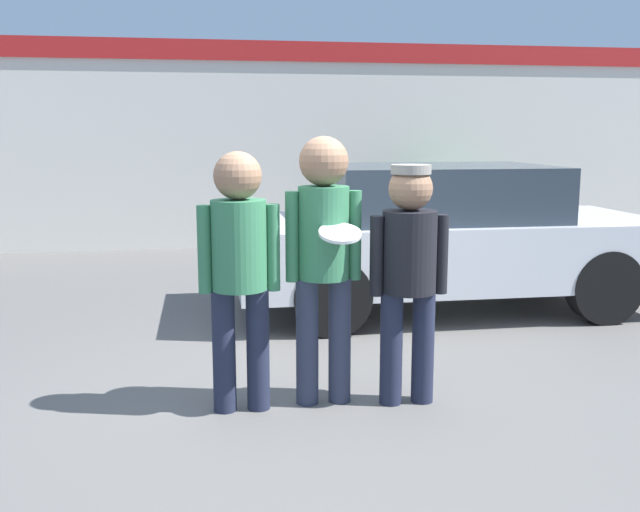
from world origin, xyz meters
name	(u,v)px	position (x,y,z in m)	size (l,w,h in m)	color
ground_plane	(302,401)	(0.00, 0.00, 0.00)	(56.00, 56.00, 0.00)	#5B5956
storefront_building	(243,144)	(0.00, 6.73, 1.62)	(24.00, 0.22, 3.17)	silver
person_left	(239,259)	(-0.41, -0.07, 1.01)	(0.52, 0.35, 1.69)	#1E2338
person_middle_with_frisbee	(324,246)	(0.14, -0.03, 1.07)	(0.50, 0.54, 1.78)	#2D3347
person_right	(409,263)	(0.69, -0.12, 0.96)	(0.53, 0.36, 1.60)	#1E2338
parked_car_near	(442,236)	(1.77, 2.35, 0.75)	(4.25, 1.85, 1.47)	silver
shrub	(436,210)	(2.90, 5.92, 0.61)	(1.23, 1.23, 1.23)	#2D6B33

